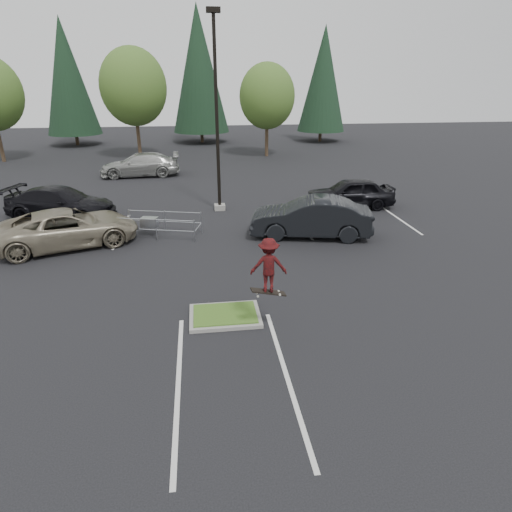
{
  "coord_description": "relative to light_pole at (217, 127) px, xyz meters",
  "views": [
    {
      "loc": [
        -0.58,
        -11.65,
        6.92
      ],
      "look_at": [
        1.18,
        1.5,
        1.41
      ],
      "focal_mm": 30.0,
      "sensor_mm": 36.0,
      "label": 1
    }
  ],
  "objects": [
    {
      "name": "cart_corral",
      "position": [
        -3.4,
        -3.89,
        -3.91
      ],
      "size": [
        3.88,
        2.21,
        1.04
      ],
      "rotation": [
        0.0,
        0.0,
        -0.26
      ],
      "color": "#989AA0",
      "rests_on": "ground"
    },
    {
      "name": "light_pole",
      "position": [
        0.0,
        0.0,
        0.0
      ],
      "size": [
        0.7,
        0.6,
        10.12
      ],
      "color": "gray",
      "rests_on": "ground"
    },
    {
      "name": "decid_c",
      "position": [
        5.49,
        17.83,
        0.69
      ],
      "size": [
        5.12,
        5.12,
        8.38
      ],
      "color": "#38281C",
      "rests_on": "ground"
    },
    {
      "name": "conif_c",
      "position": [
        13.5,
        27.5,
        2.29
      ],
      "size": [
        5.5,
        5.5,
        12.5
      ],
      "color": "#38281C",
      "rests_on": "ground"
    },
    {
      "name": "decid_b",
      "position": [
        -6.51,
        18.53,
        1.48
      ],
      "size": [
        5.89,
        5.89,
        9.64
      ],
      "color": "#38281C",
      "rests_on": "ground"
    },
    {
      "name": "car_l_black",
      "position": [
        -8.5,
        -0.5,
        -3.72
      ],
      "size": [
        6.19,
        3.85,
        1.67
      ],
      "primitive_type": "imported",
      "rotation": [
        0.0,
        0.0,
        1.29
      ],
      "color": "black",
      "rests_on": "ground"
    },
    {
      "name": "car_r_black",
      "position": [
        7.5,
        -0.5,
        -3.71
      ],
      "size": [
        5.06,
        2.22,
        1.7
      ],
      "primitive_type": "imported",
      "rotation": [
        0.0,
        0.0,
        4.67
      ],
      "color": "black",
      "rests_on": "ground"
    },
    {
      "name": "skateboarder",
      "position": [
        0.7,
        -13.0,
        -2.41
      ],
      "size": [
        1.07,
        0.69,
        1.76
      ],
      "rotation": [
        0.0,
        0.0,
        3.04
      ],
      "color": "black",
      "rests_on": "ground"
    },
    {
      "name": "conif_b",
      "position": [
        -0.5,
        28.5,
        3.29
      ],
      "size": [
        6.38,
        6.38,
        14.5
      ],
      "color": "#38281C",
      "rests_on": "ground"
    },
    {
      "name": "grass_median",
      "position": [
        -0.5,
        -12.0,
        -4.48
      ],
      "size": [
        2.2,
        1.6,
        0.16
      ],
      "color": "gray",
      "rests_on": "ground"
    },
    {
      "name": "car_r_charc",
      "position": [
        4.0,
        -5.0,
        -3.64
      ],
      "size": [
        5.87,
        3.06,
        1.84
      ],
      "primitive_type": "imported",
      "rotation": [
        0.0,
        0.0,
        4.5
      ],
      "color": "black",
      "rests_on": "ground"
    },
    {
      "name": "car_far_silver",
      "position": [
        -5.5,
        10.0,
        -3.7
      ],
      "size": [
        6.01,
        2.69,
        1.71
      ],
      "primitive_type": "imported",
      "rotation": [
        0.0,
        0.0,
        4.76
      ],
      "color": "#A2A39E",
      "rests_on": "ground"
    },
    {
      "name": "stall_lines",
      "position": [
        -1.85,
        -5.98,
        -4.56
      ],
      "size": [
        22.62,
        17.6,
        0.01
      ],
      "color": "silver",
      "rests_on": "ground"
    },
    {
      "name": "car_l_tan",
      "position": [
        -7.0,
        -4.84,
        -3.74
      ],
      "size": [
        6.48,
        4.52,
        1.64
      ],
      "primitive_type": "imported",
      "rotation": [
        0.0,
        0.0,
        1.9
      ],
      "color": "gray",
      "rests_on": "ground"
    },
    {
      "name": "conif_a",
      "position": [
        -14.5,
        28.0,
        2.54
      ],
      "size": [
        5.72,
        5.72,
        13.0
      ],
      "color": "#38281C",
      "rests_on": "ground"
    },
    {
      "name": "ground",
      "position": [
        -0.5,
        -12.0,
        -4.56
      ],
      "size": [
        120.0,
        120.0,
        0.0
      ],
      "primitive_type": "plane",
      "color": "black",
      "rests_on": "ground"
    }
  ]
}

